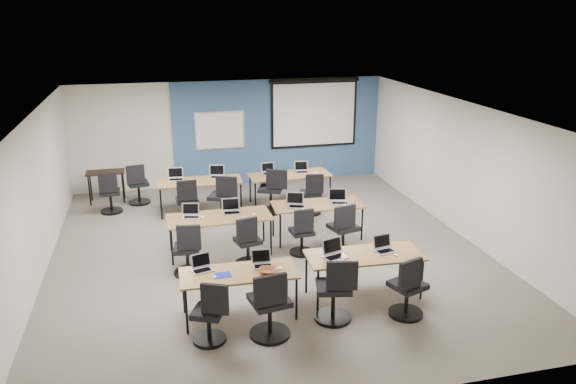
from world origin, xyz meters
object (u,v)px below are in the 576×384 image
object	(u,v)px
laptop_4	(191,214)
task_chair_4	(188,254)
task_chair_1	(270,310)
utility_table	(106,176)
whiteboard	(220,131)
laptop_0	(202,266)
laptop_2	(334,252)
task_chair_2	(335,295)
task_chair_10	(272,194)
projector_screen	(314,110)
task_chair_0	(210,318)
task_chair_5	(248,245)
laptop_7	(339,200)
spare_chair_b	(110,196)
task_chair_11	(312,197)
laptop_9	(217,174)
training_table_front_left	(239,275)
laptop_3	(384,247)
laptop_8	(176,177)
laptop_1	(262,262)
training_table_mid_right	(318,206)
training_table_back_left	(200,182)
spare_chair_a	(138,187)
laptop_5	(231,209)
task_chair_6	(302,235)
task_chair_7	(343,233)
training_table_back_right	(290,176)
task_chair_3	(408,292)
laptop_10	(268,171)
training_table_mid_left	(219,219)
task_chair_8	(187,204)
task_chair_9	(223,202)
laptop_6	(296,203)

from	to	relation	value
laptop_4	task_chair_4	world-z (taller)	task_chair_4
task_chair_1	utility_table	world-z (taller)	task_chair_1
whiteboard	laptop_4	size ratio (longest dim) A/B	4.02
laptop_0	laptop_2	world-z (taller)	laptop_2
task_chair_2	task_chair_10	bearing A→B (deg)	100.50
projector_screen	task_chair_0	distance (m)	8.24
task_chair_5	laptop_7	distance (m)	2.23
laptop_7	laptop_2	bearing A→B (deg)	-96.73
spare_chair_b	whiteboard	bearing A→B (deg)	27.43
projector_screen	task_chair_1	size ratio (longest dim) A/B	2.27
task_chair_1	task_chair_11	xyz separation A→B (m)	(1.96, 4.66, -0.04)
laptop_4	spare_chair_b	xyz separation A→B (m)	(-1.61, 2.66, -0.39)
laptop_7	laptop_9	bearing A→B (deg)	145.51
training_table_front_left	laptop_3	bearing A→B (deg)	6.48
laptop_8	task_chair_5	bearing A→B (deg)	-68.61
laptop_1	whiteboard	bearing A→B (deg)	92.12
training_table_mid_right	laptop_7	xyz separation A→B (m)	(0.43, -0.04, 0.11)
training_table_front_left	training_table_back_left	distance (m)	4.77
spare_chair_a	task_chair_2	bearing A→B (deg)	-74.99
laptop_5	task_chair_6	xyz separation A→B (m)	(1.23, -0.62, -0.41)
training_table_front_left	task_chair_0	world-z (taller)	task_chair_0
task_chair_5	spare_chair_a	xyz separation A→B (m)	(-1.92, 3.92, 0.01)
projector_screen	training_table_front_left	world-z (taller)	projector_screen
laptop_1	training_table_front_left	bearing A→B (deg)	-156.00
projector_screen	task_chair_7	xyz separation A→B (m)	(-0.85, -4.88, -1.46)
laptop_5	laptop_7	bearing A→B (deg)	4.84
training_table_back_right	laptop_2	size ratio (longest dim) A/B	5.31
laptop_3	task_chair_4	distance (m)	3.34
task_chair_3	spare_chair_a	bearing A→B (deg)	102.16
laptop_10	utility_table	xyz separation A→B (m)	(-3.73, 0.99, -0.14)
training_table_mid_left	laptop_0	world-z (taller)	laptop_0
laptop_2	laptop_7	world-z (taller)	same
projector_screen	task_chair_8	bearing A→B (deg)	-144.72
task_chair_6	laptop_10	xyz separation A→B (m)	(0.01, 3.07, 0.40)
task_chair_1	laptop_10	size ratio (longest dim) A/B	3.40
laptop_3	task_chair_11	xyz separation A→B (m)	(-0.09, 3.78, -0.39)
whiteboard	task_chair_11	size ratio (longest dim) A/B	1.32
task_chair_5	training_table_front_left	bearing A→B (deg)	-116.92
laptop_3	laptop_8	distance (m)	5.65
laptop_9	task_chair_11	size ratio (longest dim) A/B	0.36
training_table_mid_right	task_chair_5	distance (m)	1.84
task_chair_4	laptop_8	size ratio (longest dim) A/B	2.88
laptop_1	laptop_7	xyz separation A→B (m)	(2.05, 2.45, 0.01)
task_chair_6	task_chair_9	xyz separation A→B (m)	(-1.20, 2.14, 0.05)
utility_table	laptop_7	bearing A→B (deg)	-36.07
projector_screen	laptop_8	bearing A→B (deg)	-156.12
task_chair_1	task_chair_6	size ratio (longest dim) A/B	1.11
laptop_7	laptop_6	bearing A→B (deg)	-166.59
laptop_6	laptop_3	bearing A→B (deg)	-51.65
whiteboard	utility_table	size ratio (longest dim) A/B	1.46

